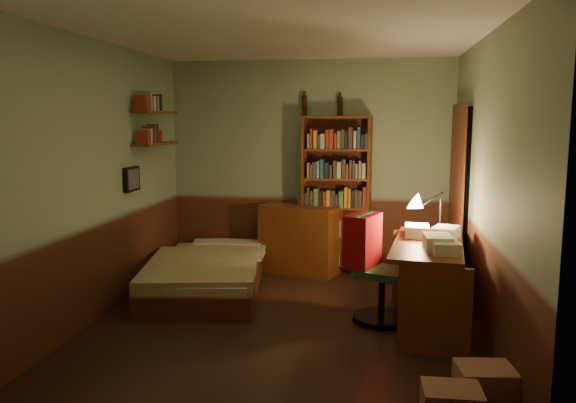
# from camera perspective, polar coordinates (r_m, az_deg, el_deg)

# --- Properties ---
(floor) EXTENTS (3.50, 4.00, 0.02)m
(floor) POSITION_cam_1_polar(r_m,az_deg,el_deg) (5.35, -0.42, -12.24)
(floor) COLOR black
(floor) RESTS_ON ground
(ceiling) EXTENTS (3.50, 4.00, 0.02)m
(ceiling) POSITION_cam_1_polar(r_m,az_deg,el_deg) (5.07, -0.46, 16.73)
(ceiling) COLOR silver
(ceiling) RESTS_ON wall_back
(wall_back) EXTENTS (3.50, 0.02, 2.60)m
(wall_back) POSITION_cam_1_polar(r_m,az_deg,el_deg) (7.03, 2.22, 3.65)
(wall_back) COLOR gray
(wall_back) RESTS_ON ground
(wall_left) EXTENTS (0.02, 4.00, 2.60)m
(wall_left) POSITION_cam_1_polar(r_m,az_deg,el_deg) (5.60, -18.51, 2.06)
(wall_left) COLOR gray
(wall_left) RESTS_ON ground
(wall_right) EXTENTS (0.02, 4.00, 2.60)m
(wall_right) POSITION_cam_1_polar(r_m,az_deg,el_deg) (5.07, 19.61, 1.40)
(wall_right) COLOR gray
(wall_right) RESTS_ON ground
(wall_front) EXTENTS (3.50, 0.02, 2.60)m
(wall_front) POSITION_cam_1_polar(r_m,az_deg,el_deg) (3.10, -6.48, -2.25)
(wall_front) COLOR gray
(wall_front) RESTS_ON ground
(doorway) EXTENTS (0.06, 0.90, 2.00)m
(doorway) POSITION_cam_1_polar(r_m,az_deg,el_deg) (6.37, 17.00, 0.10)
(doorway) COLOR black
(doorway) RESTS_ON ground
(door_trim) EXTENTS (0.02, 0.98, 2.08)m
(door_trim) POSITION_cam_1_polar(r_m,az_deg,el_deg) (6.36, 16.68, 0.11)
(door_trim) COLOR #471E12
(door_trim) RESTS_ON ground
(bed) EXTENTS (1.37, 2.19, 0.61)m
(bed) POSITION_cam_1_polar(r_m,az_deg,el_deg) (6.31, -8.21, -6.12)
(bed) COLOR olive
(bed) RESTS_ON ground
(dresser) EXTENTS (1.04, 0.73, 0.83)m
(dresser) POSITION_cam_1_polar(r_m,az_deg,el_deg) (6.92, 1.25, -3.81)
(dresser) COLOR #5B2B10
(dresser) RESTS_ON ground
(mini_stereo) EXTENTS (0.31, 0.26, 0.15)m
(mini_stereo) POSITION_cam_1_polar(r_m,az_deg,el_deg) (6.95, 2.34, 0.35)
(mini_stereo) COLOR #B2B2B7
(mini_stereo) RESTS_ON dresser
(bookshelf) EXTENTS (0.84, 0.34, 1.91)m
(bookshelf) POSITION_cam_1_polar(r_m,az_deg,el_deg) (6.87, 4.93, 0.64)
(bookshelf) COLOR #5B2B10
(bookshelf) RESTS_ON ground
(bottle_left) EXTENTS (0.07, 0.07, 0.24)m
(bottle_left) POSITION_cam_1_polar(r_m,az_deg,el_deg) (6.96, 1.68, 9.67)
(bottle_left) COLOR black
(bottle_left) RESTS_ON bookshelf
(bottle_right) EXTENTS (0.07, 0.07, 0.23)m
(bottle_right) POSITION_cam_1_polar(r_m,az_deg,el_deg) (6.92, 5.33, 9.58)
(bottle_right) COLOR black
(bottle_right) RESTS_ON bookshelf
(desk) EXTENTS (0.77, 1.51, 0.77)m
(desk) POSITION_cam_1_polar(r_m,az_deg,el_deg) (5.31, 13.91, -8.13)
(desk) COLOR #5B2B10
(desk) RESTS_ON ground
(paper_stack) EXTENTS (0.29, 0.34, 0.11)m
(paper_stack) POSITION_cam_1_polar(r_m,az_deg,el_deg) (5.40, 15.73, -3.07)
(paper_stack) COLOR silver
(paper_stack) RESTS_ON desk
(desk_lamp) EXTENTS (0.25, 0.25, 0.67)m
(desk_lamp) POSITION_cam_1_polar(r_m,az_deg,el_deg) (5.55, 15.28, 0.16)
(desk_lamp) COLOR black
(desk_lamp) RESTS_ON desk
(office_chair) EXTENTS (0.54, 0.51, 0.86)m
(office_chair) POSITION_cam_1_polar(r_m,az_deg,el_deg) (5.31, 9.54, -7.54)
(office_chair) COLOR #264F2C
(office_chair) RESTS_ON ground
(red_jacket) EXTENTS (0.29, 0.45, 0.49)m
(red_jacket) POSITION_cam_1_polar(r_m,az_deg,el_deg) (5.10, 7.31, -0.35)
(red_jacket) COLOR #B50E12
(red_jacket) RESTS_ON office_chair
(wall_shelf_lower) EXTENTS (0.20, 0.90, 0.03)m
(wall_shelf_lower) POSITION_cam_1_polar(r_m,az_deg,el_deg) (6.53, -13.25, 5.73)
(wall_shelf_lower) COLOR #5B2B10
(wall_shelf_lower) RESTS_ON wall_left
(wall_shelf_upper) EXTENTS (0.20, 0.90, 0.03)m
(wall_shelf_upper) POSITION_cam_1_polar(r_m,az_deg,el_deg) (6.52, -13.35, 8.80)
(wall_shelf_upper) COLOR #5B2B10
(wall_shelf_upper) RESTS_ON wall_left
(framed_picture) EXTENTS (0.04, 0.32, 0.26)m
(framed_picture) POSITION_cam_1_polar(r_m,az_deg,el_deg) (6.13, -15.59, 2.21)
(framed_picture) COLOR black
(framed_picture) RESTS_ON wall_left
(cardboard_box_b) EXTENTS (0.40, 0.34, 0.26)m
(cardboard_box_b) POSITION_cam_1_polar(r_m,az_deg,el_deg) (4.11, 19.38, -17.21)
(cardboard_box_b) COLOR #A06E54
(cardboard_box_b) RESTS_ON ground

